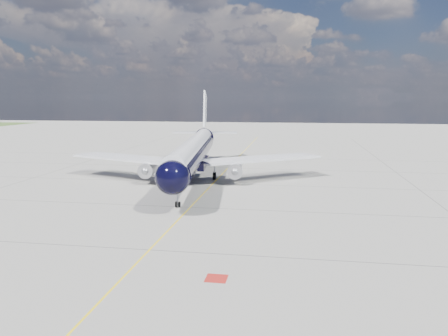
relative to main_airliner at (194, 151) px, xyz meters
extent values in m
plane|color=gray|center=(3.69, 2.04, -4.51)|extent=(320.00, 320.00, 0.00)
cube|color=yellow|center=(3.69, -2.96, -4.51)|extent=(0.16, 160.00, 0.01)
cube|color=maroon|center=(10.49, -37.96, -4.51)|extent=(1.60, 1.60, 0.01)
cylinder|color=black|center=(0.17, -1.39, -0.20)|extent=(8.61, 39.20, 3.90)
sphere|color=black|center=(2.66, -21.77, -0.20)|extent=(4.35, 4.35, 3.90)
cone|color=black|center=(-2.76, 22.56, 0.42)|extent=(4.74, 7.61, 3.90)
cylinder|color=silver|center=(0.17, -1.39, 0.77)|extent=(8.01, 41.13, 3.04)
cube|color=black|center=(2.69, -21.97, 0.36)|extent=(2.60, 1.52, 0.56)
cube|color=silver|center=(-10.72, -1.17, -1.12)|extent=(20.24, 11.86, 0.33)
cube|color=silver|center=(10.68, 1.45, -1.12)|extent=(19.09, 15.50, 0.33)
cube|color=black|center=(0.17, -1.39, -1.64)|extent=(5.53, 10.71, 1.03)
cylinder|color=#B6B6BE|center=(-6.20, -4.24, -2.30)|extent=(2.86, 4.97, 2.30)
cylinder|color=#B6B6BE|center=(7.04, -2.62, -2.30)|extent=(2.86, 4.97, 2.30)
sphere|color=gray|center=(-5.94, -6.38, -2.30)|extent=(1.26, 1.26, 1.13)
sphere|color=gray|center=(7.30, -4.76, -2.30)|extent=(1.26, 1.26, 1.13)
cube|color=silver|center=(-6.23, -4.03, -1.53)|extent=(0.62, 3.29, 1.13)
cube|color=silver|center=(7.02, -2.41, -1.53)|extent=(0.62, 3.29, 1.13)
cube|color=silver|center=(-2.70, 22.05, 5.65)|extent=(1.12, 6.50, 8.75)
cube|color=silver|center=(-2.76, 22.56, 1.24)|extent=(13.65, 4.88, 0.23)
cylinder|color=gray|center=(2.23, -18.20, -3.23)|extent=(0.21, 0.21, 2.16)
cylinder|color=black|center=(2.02, -18.23, -4.15)|extent=(0.27, 0.74, 0.72)
cylinder|color=black|center=(2.43, -18.18, -4.15)|extent=(0.27, 0.74, 0.72)
cylinder|color=gray|center=(-3.28, -0.26, -3.13)|extent=(0.30, 0.30, 1.95)
cylinder|color=gray|center=(3.24, 0.54, -3.13)|extent=(0.30, 0.30, 1.95)
cylinder|color=black|center=(-3.21, -0.82, -3.95)|extent=(0.60, 1.18, 1.13)
cylinder|color=black|center=(-3.35, 0.30, -3.95)|extent=(0.60, 1.18, 1.13)
cylinder|color=black|center=(3.31, -0.02, -3.95)|extent=(0.60, 1.18, 1.13)
cylinder|color=black|center=(3.18, 1.10, -3.95)|extent=(0.60, 1.18, 1.13)
camera|label=1|loc=(15.87, -67.60, 8.55)|focal=35.00mm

